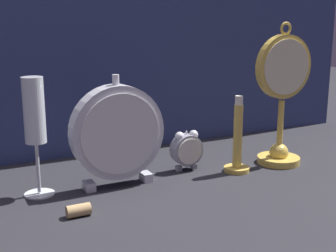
{
  "coord_description": "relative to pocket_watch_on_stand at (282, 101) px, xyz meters",
  "views": [
    {
      "loc": [
        -0.43,
        -0.78,
        0.34
      ],
      "look_at": [
        0.0,
        0.08,
        0.11
      ],
      "focal_mm": 50.0,
      "sensor_mm": 36.0,
      "label": 1
    }
  ],
  "objects": [
    {
      "name": "ground_plane",
      "position": [
        -0.28,
        -0.05,
        -0.15
      ],
      "size": [
        4.0,
        4.0,
        0.0
      ],
      "primitive_type": "plane",
      "color": "#232328"
    },
    {
      "name": "fabric_backdrop_drape",
      "position": [
        -0.28,
        0.27,
        0.16
      ],
      "size": [
        1.4,
        0.01,
        0.63
      ],
      "primitive_type": "cube",
      "color": "navy",
      "rests_on": "ground_plane"
    },
    {
      "name": "pocket_watch_on_stand",
      "position": [
        0.0,
        0.0,
        0.0
      ],
      "size": [
        0.15,
        0.1,
        0.33
      ],
      "color": "gold",
      "rests_on": "ground_plane"
    },
    {
      "name": "alarm_clock_twin_bell",
      "position": [
        -0.22,
        0.05,
        -0.1
      ],
      "size": [
        0.07,
        0.03,
        0.09
      ],
      "color": "gray",
      "rests_on": "ground_plane"
    },
    {
      "name": "mantel_clock_silver",
      "position": [
        -0.39,
        0.03,
        -0.04
      ],
      "size": [
        0.19,
        0.04,
        0.23
      ],
      "color": "silver",
      "rests_on": "ground_plane"
    },
    {
      "name": "champagne_flute",
      "position": [
        -0.55,
        0.05,
        -0.0
      ],
      "size": [
        0.06,
        0.06,
        0.23
      ],
      "color": "silver",
      "rests_on": "ground_plane"
    },
    {
      "name": "brass_candlestick",
      "position": [
        -0.12,
        -0.0,
        -0.09
      ],
      "size": [
        0.06,
        0.06,
        0.17
      ],
      "color": "gold",
      "rests_on": "ground_plane"
    },
    {
      "name": "wine_cork",
      "position": [
        -0.51,
        -0.08,
        -0.14
      ],
      "size": [
        0.04,
        0.02,
        0.02
      ],
      "primitive_type": "cylinder",
      "rotation": [
        0.0,
        1.57,
        0.0
      ],
      "color": "tan",
      "rests_on": "ground_plane"
    }
  ]
}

